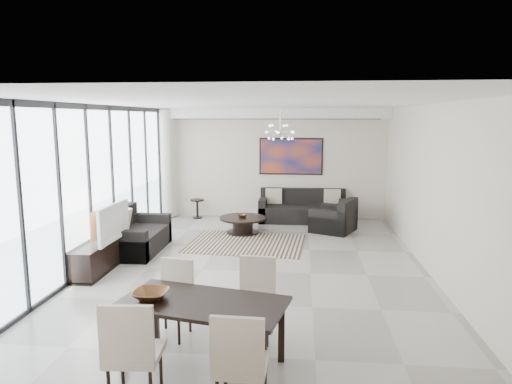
# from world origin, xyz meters

# --- Properties ---
(room_shell) EXTENTS (6.00, 9.00, 2.90)m
(room_shell) POSITION_xyz_m (0.46, 0.00, 1.45)
(room_shell) COLOR #A8A39B
(room_shell) RESTS_ON ground
(window_wall) EXTENTS (0.37, 8.95, 2.90)m
(window_wall) POSITION_xyz_m (-2.86, 0.00, 1.47)
(window_wall) COLOR white
(window_wall) RESTS_ON floor
(soffit) EXTENTS (5.98, 0.40, 0.26)m
(soffit) POSITION_xyz_m (0.00, 4.30, 2.77)
(soffit) COLOR white
(soffit) RESTS_ON room_shell
(painting) EXTENTS (1.68, 0.04, 0.98)m
(painting) POSITION_xyz_m (0.50, 4.47, 1.65)
(painting) COLOR #C6481B
(painting) RESTS_ON room_shell
(chandelier) EXTENTS (0.66, 0.66, 0.71)m
(chandelier) POSITION_xyz_m (0.30, 2.50, 2.35)
(chandelier) COLOR silver
(chandelier) RESTS_ON room_shell
(rug) EXTENTS (2.55, 2.04, 0.01)m
(rug) POSITION_xyz_m (-0.36, 1.77, 0.01)
(rug) COLOR black
(rug) RESTS_ON floor
(coffee_table) EXTENTS (1.08, 1.08, 0.38)m
(coffee_table) POSITION_xyz_m (-0.56, 2.66, 0.21)
(coffee_table) COLOR black
(coffee_table) RESTS_ON floor
(bowl_coffee) EXTENTS (0.24, 0.24, 0.07)m
(bowl_coffee) POSITION_xyz_m (-0.57, 2.67, 0.41)
(bowl_coffee) COLOR brown
(bowl_coffee) RESTS_ON coffee_table
(sofa_main) EXTENTS (2.24, 0.92, 0.81)m
(sofa_main) POSITION_xyz_m (0.83, 4.07, 0.28)
(sofa_main) COLOR black
(sofa_main) RESTS_ON floor
(loveseat) EXTENTS (0.95, 1.69, 0.85)m
(loveseat) POSITION_xyz_m (-2.55, 1.01, 0.29)
(loveseat) COLOR black
(loveseat) RESTS_ON floor
(armchair) EXTENTS (1.20, 1.22, 0.79)m
(armchair) POSITION_xyz_m (1.59, 3.03, 0.27)
(armchair) COLOR black
(armchair) RESTS_ON floor
(side_table) EXTENTS (0.37, 0.37, 0.51)m
(side_table) POSITION_xyz_m (-1.98, 4.15, 0.34)
(side_table) COLOR black
(side_table) RESTS_ON floor
(tv_console) EXTENTS (0.47, 1.67, 0.52)m
(tv_console) POSITION_xyz_m (-2.76, -0.15, 0.26)
(tv_console) COLOR black
(tv_console) RESTS_ON floor
(television) EXTENTS (0.19, 1.14, 0.65)m
(television) POSITION_xyz_m (-2.60, -0.11, 0.85)
(television) COLOR gray
(television) RESTS_ON tv_console
(dining_table) EXTENTS (1.90, 1.23, 0.73)m
(dining_table) POSITION_xyz_m (-0.25, -3.10, 0.64)
(dining_table) COLOR black
(dining_table) RESTS_ON floor
(dining_chair_sw) EXTENTS (0.52, 0.52, 1.06)m
(dining_chair_sw) POSITION_xyz_m (-0.74, -3.90, 0.61)
(dining_chair_sw) COLOR #BCAB9C
(dining_chair_sw) RESTS_ON floor
(dining_chair_se) EXTENTS (0.48, 0.48, 1.02)m
(dining_chair_se) POSITION_xyz_m (0.26, -3.96, 0.59)
(dining_chair_se) COLOR #BCAB9C
(dining_chair_se) RESTS_ON floor
(dining_chair_nw) EXTENTS (0.49, 0.49, 0.94)m
(dining_chair_nw) POSITION_xyz_m (-0.77, -2.39, 0.54)
(dining_chair_nw) COLOR #BCAB9C
(dining_chair_nw) RESTS_ON floor
(dining_chair_ne) EXTENTS (0.48, 0.48, 0.98)m
(dining_chair_ne) POSITION_xyz_m (0.25, -2.35, 0.56)
(dining_chair_ne) COLOR #BCAB9C
(dining_chair_ne) RESTS_ON floor
(bowl_dining) EXTENTS (0.39, 0.39, 0.09)m
(bowl_dining) POSITION_xyz_m (-0.82, -3.08, 0.78)
(bowl_dining) COLOR brown
(bowl_dining) RESTS_ON dining_table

